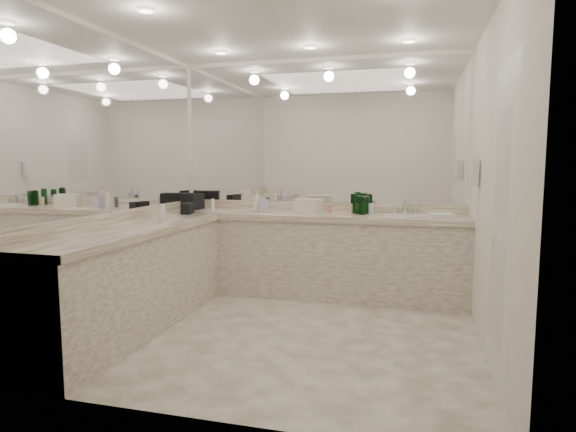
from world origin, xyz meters
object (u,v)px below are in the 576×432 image
(hand_towel, at_px, (442,216))
(black_toiletry_bag, at_px, (189,202))
(soap_bottle_b, at_px, (264,203))
(sink, at_px, (405,216))
(cream_cosmetic_case, at_px, (308,206))
(soap_bottle_c, at_px, (308,206))
(wall_phone, at_px, (475,173))
(soap_bottle_a, at_px, (257,201))

(hand_towel, bearing_deg, black_toiletry_bag, 177.39)
(soap_bottle_b, bearing_deg, sink, 2.84)
(cream_cosmetic_case, relative_size, soap_bottle_c, 1.84)
(cream_cosmetic_case, bearing_deg, soap_bottle_c, 126.55)
(wall_phone, distance_m, hand_towel, 0.64)
(wall_phone, distance_m, soap_bottle_b, 2.17)
(sink, relative_size, cream_cosmetic_case, 1.59)
(black_toiletry_bag, bearing_deg, wall_phone, -10.03)
(wall_phone, xyz_separation_m, soap_bottle_a, (-2.20, 0.49, -0.33))
(wall_phone, relative_size, soap_bottle_c, 1.59)
(sink, xyz_separation_m, soap_bottle_a, (-1.60, -0.01, 0.12))
(sink, xyz_separation_m, hand_towel, (0.36, -0.09, 0.03))
(wall_phone, height_order, hand_towel, wall_phone)
(sink, relative_size, hand_towel, 1.81)
(sink, bearing_deg, wall_phone, -39.57)
(sink, distance_m, black_toiletry_bag, 2.45)
(cream_cosmetic_case, relative_size, soap_bottle_a, 1.19)
(sink, xyz_separation_m, cream_cosmetic_case, (-1.01, -0.02, 0.09))
(black_toiletry_bag, distance_m, soap_bottle_c, 1.43)
(soap_bottle_b, xyz_separation_m, soap_bottle_c, (0.47, 0.09, -0.03))
(sink, relative_size, soap_bottle_b, 2.06)
(black_toiletry_bag, distance_m, soap_bottle_a, 0.86)
(sink, xyz_separation_m, black_toiletry_bag, (-2.45, 0.04, 0.09))
(black_toiletry_bag, relative_size, soap_bottle_c, 2.04)
(sink, bearing_deg, black_toiletry_bag, 179.06)
(wall_phone, xyz_separation_m, hand_towel, (-0.25, 0.41, -0.43))
(wall_phone, bearing_deg, soap_bottle_c, 162.45)
(cream_cosmetic_case, height_order, soap_bottle_a, soap_bottle_a)
(cream_cosmetic_case, xyz_separation_m, soap_bottle_c, (-0.01, 0.03, -0.00))
(soap_bottle_b, bearing_deg, soap_bottle_c, 10.70)
(black_toiletry_bag, xyz_separation_m, cream_cosmetic_case, (1.44, -0.06, -0.01))
(cream_cosmetic_case, height_order, soap_bottle_b, soap_bottle_b)
(sink, distance_m, wall_phone, 0.91)
(sink, relative_size, soap_bottle_a, 1.89)
(black_toiletry_bag, xyz_separation_m, soap_bottle_c, (1.43, -0.03, -0.01))
(soap_bottle_a, height_order, soap_bottle_c, soap_bottle_a)
(sink, bearing_deg, soap_bottle_c, 179.17)
(wall_phone, distance_m, black_toiletry_bag, 3.12)
(cream_cosmetic_case, xyz_separation_m, soap_bottle_b, (-0.48, -0.06, 0.03))
(soap_bottle_a, bearing_deg, black_toiletry_bag, 176.35)
(hand_towel, xyz_separation_m, soap_bottle_c, (-1.38, 0.10, 0.06))
(sink, height_order, soap_bottle_a, soap_bottle_a)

